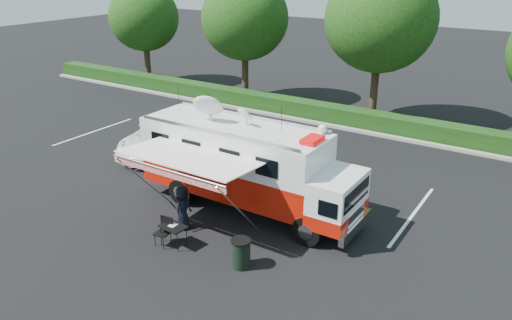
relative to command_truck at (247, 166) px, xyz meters
The scene contains 10 objects.
ground_plane 1.81m from the command_truck, ahead, with size 120.00×120.00×0.00m, color black.
back_border 13.35m from the command_truck, 84.60° to the left, with size 60.00×6.14×8.87m.
stall_lines 3.53m from the command_truck, 98.03° to the left, with size 24.12×5.50×0.01m.
command_truck is the anchor object (origin of this frame).
awning 2.79m from the command_truck, 107.39° to the right, with size 4.81×2.50×2.91m.
white_suv 7.78m from the command_truck, 157.06° to the left, with size 2.80×6.07×1.69m, color white.
person 3.27m from the command_truck, 114.21° to the right, with size 0.80×0.52×1.63m, color black.
folding_table 3.79m from the command_truck, 99.38° to the right, with size 0.95×0.72×0.76m.
folding_chair 3.96m from the command_truck, 103.99° to the right, with size 0.53×0.55×1.01m.
trash_bin 4.13m from the command_truck, 58.97° to the right, with size 0.65×0.65×0.96m.
Camera 1 is at (9.64, -14.31, 9.12)m, focal length 35.00 mm.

